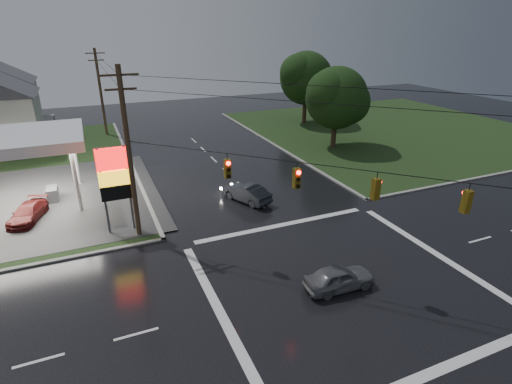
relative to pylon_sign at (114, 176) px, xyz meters
name	(u,v)px	position (x,y,z in m)	size (l,w,h in m)	color
ground	(339,278)	(10.50, -10.50, -4.01)	(120.00, 120.00, 0.00)	black
grass_ne	(392,129)	(36.50, 15.50, -3.97)	(36.00, 36.00, 0.08)	black
pylon_sign	(114,176)	(0.00, 0.00, 0.00)	(2.00, 0.35, 6.00)	#59595E
utility_pole_nw	(129,153)	(1.00, -1.00, 1.71)	(2.20, 0.32, 11.00)	#382619
utility_pole_n	(101,91)	(1.00, 27.50, 1.46)	(2.20, 0.32, 10.50)	#382619
traffic_signals	(350,169)	(10.52, -10.52, 2.47)	(26.87, 26.87, 1.47)	black
tree_ne_near	(338,98)	(24.64, 11.49, 1.55)	(7.99, 6.80, 8.98)	black
tree_ne_far	(307,78)	(27.65, 23.49, 2.17)	(8.46, 7.20, 9.80)	black
car_north	(247,193)	(9.70, 1.32, -3.31)	(1.49, 4.28, 1.41)	black
car_crossing	(339,278)	(9.97, -11.21, -3.35)	(1.55, 3.85, 1.31)	slate
car_pump	(28,213)	(-6.00, 4.29, -3.41)	(1.69, 4.16, 1.21)	#581514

